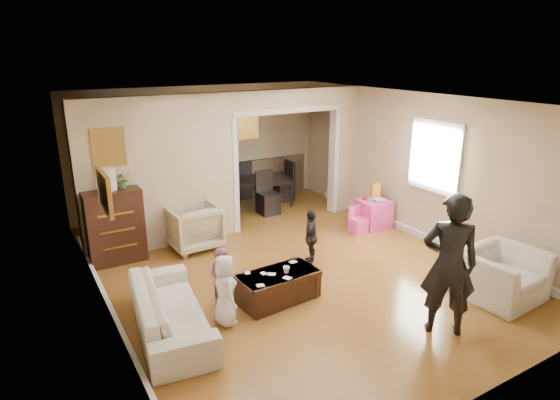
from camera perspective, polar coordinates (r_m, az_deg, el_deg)
floor at (r=7.54m, az=0.78°, el=-8.03°), size 7.00×7.00×0.00m
partition_left at (r=8.14m, az=-14.24°, el=3.13°), size 2.75×0.18×2.60m
partition_right at (r=9.88m, az=7.69°, el=6.06°), size 0.55×0.18×2.60m
partition_header at (r=8.94m, az=0.86°, el=12.28°), size 2.22×0.18×0.35m
window_pane at (r=8.45m, az=18.39°, el=5.05°), size 0.03×0.95×1.10m
framed_art_partition at (r=7.74m, az=-20.20°, el=6.03°), size 0.45×0.03×0.55m
framed_art_sofa_wall at (r=5.46m, az=-20.65°, el=0.86°), size 0.03×0.55×0.40m
framed_art_alcove at (r=10.45m, az=-3.91°, el=9.04°), size 0.45×0.03×0.55m
sofa at (r=5.97m, az=-13.26°, el=-12.84°), size 1.02×2.05×0.57m
armchair_back at (r=8.19m, az=-10.49°, el=-3.23°), size 0.85×0.88×0.77m
armchair_front at (r=7.18m, az=25.42°, el=-8.25°), size 1.10×0.98×0.68m
dresser at (r=7.96m, az=-19.55°, el=-2.97°), size 0.87×0.49×1.20m
table_lamp at (r=7.73m, az=-20.14°, el=2.46°), size 0.22×0.22×0.36m
potted_plant at (r=7.78m, az=-18.67°, el=2.39°), size 0.25×0.22×0.28m
coffee_table at (r=6.49m, az=-0.24°, el=-10.51°), size 1.13×0.64×0.41m
coffee_cup at (r=6.39m, az=0.77°, el=-8.50°), size 0.11×0.11×0.09m
play_table at (r=9.23m, az=11.30°, el=-1.63°), size 0.58×0.58×0.53m
cereal_box at (r=9.25m, az=11.60°, el=1.10°), size 0.20×0.08×0.30m
cyan_cup at (r=9.04m, az=11.15°, el=-0.00°), size 0.08×0.08×0.08m
toy_block at (r=9.15m, az=10.35°, el=0.17°), size 0.09×0.08×0.05m
play_bowl at (r=9.09m, az=12.15°, el=-0.06°), size 0.22×0.22×0.05m
dining_table at (r=10.31m, az=-3.21°, el=0.93°), size 1.85×1.29×0.59m
adult_person at (r=5.87m, az=19.95°, el=-7.44°), size 0.77×0.74×1.77m
child_kneel_a at (r=5.92m, az=-6.73°, el=-10.85°), size 0.33×0.47×0.92m
child_kneel_b at (r=6.36m, az=-7.15°, el=-9.20°), size 0.45×0.50×0.82m
child_toddler at (r=7.47m, az=3.81°, el=-4.51°), size 0.53×0.53×0.90m
craft_papers at (r=6.36m, az=-0.92°, el=-9.04°), size 0.84×0.53×0.00m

